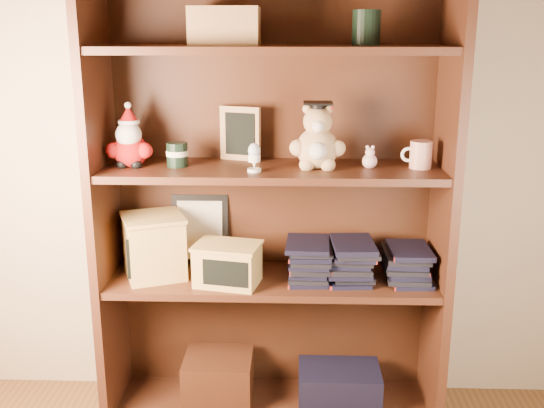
{
  "coord_description": "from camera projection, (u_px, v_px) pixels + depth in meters",
  "views": [
    {
      "loc": [
        -0.14,
        -0.8,
        1.41
      ],
      "look_at": [
        -0.22,
        1.3,
        0.82
      ],
      "focal_mm": 42.0,
      "sensor_mm": 36.0,
      "label": 1
    }
  ],
  "objects": [
    {
      "name": "teachers_tin",
      "position": [
        177.0,
        154.0,
        2.15
      ],
      "size": [
        0.07,
        0.07,
        0.08
      ],
      "color": "black",
      "rests_on": "shelf_upper"
    },
    {
      "name": "santa_plush",
      "position": [
        130.0,
        143.0,
        2.14
      ],
      "size": [
        0.16,
        0.11,
        0.22
      ],
      "color": "#A50F0F",
      "rests_on": "shelf_upper"
    },
    {
      "name": "shelf_upper",
      "position": [
        272.0,
        171.0,
        2.15
      ],
      "size": [
        1.14,
        0.33,
        0.02
      ],
      "color": "#412012",
      "rests_on": "ground"
    },
    {
      "name": "book_stack_right",
      "position": [
        406.0,
        264.0,
        2.23
      ],
      "size": [
        0.14,
        0.2,
        0.11
      ],
      "color": "black",
      "rests_on": "shelf_lower"
    },
    {
      "name": "chalkboard_plaque",
      "position": [
        240.0,
        134.0,
        2.24
      ],
      "size": [
        0.15,
        0.1,
        0.19
      ],
      "color": "#9E7547",
      "rests_on": "shelf_upper"
    },
    {
      "name": "shelf_lower",
      "position": [
        272.0,
        280.0,
        2.26
      ],
      "size": [
        1.14,
        0.33,
        0.02
      ],
      "color": "#412012",
      "rests_on": "ground"
    },
    {
      "name": "certificate_frame",
      "position": [
        200.0,
        229.0,
        2.37
      ],
      "size": [
        0.21,
        0.05,
        0.26
      ],
      "color": "black",
      "rests_on": "shelf_lower"
    },
    {
      "name": "teacher_mug",
      "position": [
        420.0,
        155.0,
        2.12
      ],
      "size": [
        0.1,
        0.07,
        0.09
      ],
      "color": "silver",
      "rests_on": "shelf_upper"
    },
    {
      "name": "pink_figurine",
      "position": [
        370.0,
        159.0,
        2.13
      ],
      "size": [
        0.05,
        0.05,
        0.08
      ],
      "color": "beige",
      "rests_on": "shelf_upper"
    },
    {
      "name": "book_stack_mid",
      "position": [
        352.0,
        259.0,
        2.23
      ],
      "size": [
        0.14,
        0.2,
        0.14
      ],
      "color": "black",
      "rests_on": "shelf_lower"
    },
    {
      "name": "grad_teddy_bear",
      "position": [
        317.0,
        143.0,
        2.12
      ],
      "size": [
        0.19,
        0.16,
        0.23
      ],
      "color": "tan",
      "rests_on": "shelf_upper"
    },
    {
      "name": "room_envelope",
      "position": [
        413.0,
        21.0,
        0.76
      ],
      "size": [
        3.04,
        3.04,
        2.51
      ],
      "color": "brown",
      "rests_on": "ground"
    },
    {
      "name": "bookcase",
      "position": [
        272.0,
        211.0,
        2.25
      ],
      "size": [
        1.2,
        0.35,
        1.6
      ],
      "color": "#412012",
      "rests_on": "ground"
    },
    {
      "name": "pencils_box",
      "position": [
        228.0,
        264.0,
        2.18
      ],
      "size": [
        0.25,
        0.2,
        0.14
      ],
      "color": "tan",
      "rests_on": "shelf_lower"
    },
    {
      "name": "egg_cup",
      "position": [
        254.0,
        156.0,
        2.07
      ],
      "size": [
        0.05,
        0.05,
        0.1
      ],
      "color": "white",
      "rests_on": "shelf_upper"
    },
    {
      "name": "treats_box",
      "position": [
        154.0,
        246.0,
        2.24
      ],
      "size": [
        0.27,
        0.27,
        0.22
      ],
      "color": "tan",
      "rests_on": "shelf_lower"
    },
    {
      "name": "book_stack_left",
      "position": [
        308.0,
        259.0,
        2.23
      ],
      "size": [
        0.14,
        0.2,
        0.14
      ],
      "color": "black",
      "rests_on": "shelf_lower"
    }
  ]
}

